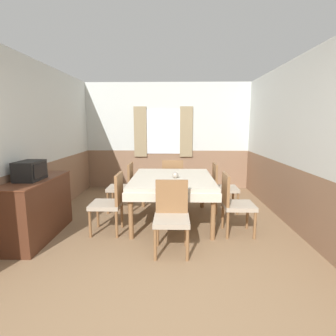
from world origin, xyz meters
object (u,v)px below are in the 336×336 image
(chair_right_near, at_px, (234,202))
(vase, at_px, (175,175))
(sideboard, at_px, (38,208))
(tv, at_px, (30,171))
(chair_head_near, at_px, (172,214))
(chair_right_far, at_px, (222,186))
(chair_head_window, at_px, (173,179))
(chair_left_near, at_px, (111,201))
(dining_table, at_px, (172,183))
(chair_left_far, at_px, (124,185))

(chair_right_near, bearing_deg, vase, -116.15)
(sideboard, bearing_deg, vase, 17.51)
(sideboard, bearing_deg, tv, -100.29)
(chair_head_near, bearing_deg, tv, -8.17)
(chair_right_far, relative_size, chair_head_window, 1.00)
(chair_left_near, xyz_separation_m, chair_head_window, (0.91, 1.56, 0.00))
(dining_table, relative_size, sideboard, 1.24)
(chair_head_window, bearing_deg, chair_left_near, -120.15)
(chair_right_near, relative_size, vase, 8.96)
(chair_head_window, bearing_deg, chair_right_far, -31.22)
(sideboard, relative_size, vase, 13.14)
(chair_right_near, height_order, sideboard, chair_right_near)
(chair_head_window, height_order, vase, chair_head_window)
(chair_left_far, relative_size, chair_head_window, 1.00)
(tv, bearing_deg, chair_left_near, 15.24)
(chair_head_window, distance_m, vase, 1.18)
(chair_right_far, height_order, tv, tv)
(chair_left_far, height_order, tv, tv)
(chair_left_far, distance_m, chair_head_window, 1.06)
(vase, bearing_deg, chair_left_near, -156.21)
(chair_head_near, relative_size, chair_right_near, 1.00)
(chair_right_far, relative_size, chair_left_near, 1.00)
(chair_right_near, distance_m, sideboard, 2.82)
(dining_table, bearing_deg, vase, -60.01)
(chair_right_far, height_order, chair_head_near, same)
(dining_table, distance_m, chair_head_window, 1.07)
(sideboard, bearing_deg, chair_head_window, 42.71)
(sideboard, distance_m, tv, 0.56)
(chair_right_far, bearing_deg, chair_head_near, -30.15)
(chair_head_near, xyz_separation_m, vase, (0.05, 0.97, 0.31))
(tv, bearing_deg, chair_head_window, 43.79)
(chair_head_near, bearing_deg, chair_left_near, -31.22)
(chair_left_far, bearing_deg, vase, -121.70)
(vase, bearing_deg, chair_head_window, 92.45)
(chair_left_near, relative_size, chair_right_near, 1.00)
(chair_head_window, bearing_deg, chair_left_far, -148.78)
(tv, relative_size, vase, 4.14)
(chair_left_near, bearing_deg, chair_head_window, -30.15)
(chair_left_near, bearing_deg, sideboard, 101.02)
(chair_right_near, distance_m, chair_head_window, 1.81)
(dining_table, relative_size, tv, 3.93)
(chair_head_window, relative_size, tv, 2.16)
(chair_right_far, xyz_separation_m, tv, (-2.82, -1.29, 0.50))
(chair_head_near, bearing_deg, vase, -92.87)
(chair_left_near, bearing_deg, chair_left_far, 0.00)
(dining_table, xyz_separation_m, chair_right_far, (0.91, 0.51, -0.16))
(chair_left_far, distance_m, tv, 1.71)
(chair_head_near, height_order, chair_right_near, same)
(chair_left_far, bearing_deg, sideboard, 140.49)
(chair_right_near, bearing_deg, chair_left_far, -119.14)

